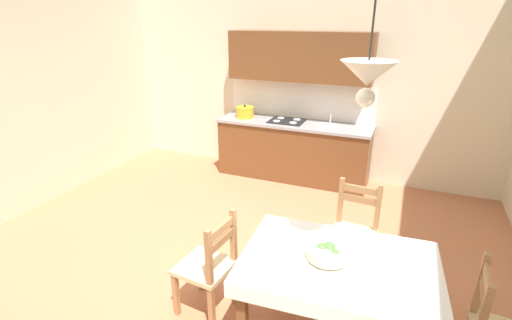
% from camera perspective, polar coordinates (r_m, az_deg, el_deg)
% --- Properties ---
extents(ground_plane, '(6.42, 6.37, 0.10)m').
position_cam_1_polar(ground_plane, '(3.96, -5.89, -17.22)').
color(ground_plane, '#B7704C').
extents(wall_back, '(6.42, 0.12, 4.10)m').
position_cam_1_polar(wall_back, '(5.86, 7.63, 17.52)').
color(wall_back, beige).
rests_on(wall_back, ground_plane).
extents(kitchen_cabinetry, '(2.33, 0.63, 2.20)m').
position_cam_1_polar(kitchen_cabinetry, '(5.75, 5.86, 5.42)').
color(kitchen_cabinetry, brown).
rests_on(kitchen_cabinetry, ground_plane).
extents(dining_table, '(1.46, 1.05, 0.75)m').
position_cam_1_polar(dining_table, '(2.92, 12.35, -16.77)').
color(dining_table, brown).
rests_on(dining_table, ground_plane).
extents(dining_chair_tv_side, '(0.46, 0.46, 0.93)m').
position_cam_1_polar(dining_chair_tv_side, '(3.27, -7.21, -15.84)').
color(dining_chair_tv_side, '#D1BC89').
rests_on(dining_chair_tv_side, ground_plane).
extents(dining_chair_kitchen_side, '(0.45, 0.45, 0.93)m').
position_cam_1_polar(dining_chair_kitchen_side, '(3.79, 14.60, -10.70)').
color(dining_chair_kitchen_side, '#D1BC89').
rests_on(dining_chair_kitchen_side, ground_plane).
extents(fruit_bowl, '(0.30, 0.30, 0.12)m').
position_cam_1_polar(fruit_bowl, '(2.81, 10.91, -13.68)').
color(fruit_bowl, beige).
rests_on(fruit_bowl, dining_table).
extents(pendant_lamp, '(0.32, 0.32, 0.80)m').
position_cam_1_polar(pendant_lamp, '(2.26, 16.66, 12.31)').
color(pendant_lamp, black).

